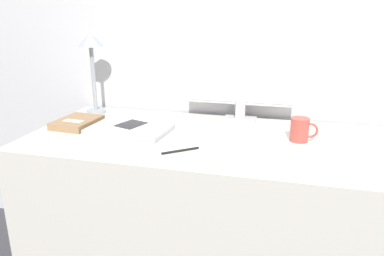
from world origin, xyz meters
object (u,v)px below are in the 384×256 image
(notebook, at_px, (77,122))
(pen, at_px, (180,151))
(laptop, at_px, (130,129))
(desk_lamp, at_px, (92,54))
(monitor, at_px, (242,71))
(coffee_mug, at_px, (300,130))
(keyboard, at_px, (266,153))
(ereader, at_px, (131,125))

(notebook, xyz_separation_m, pen, (0.55, -0.20, -0.01))
(notebook, bearing_deg, laptop, -4.74)
(desk_lamp, relative_size, pen, 3.28)
(monitor, height_order, coffee_mug, monitor)
(keyboard, xyz_separation_m, desk_lamp, (-0.88, 0.37, 0.29))
(monitor, relative_size, ereader, 2.55)
(monitor, distance_m, pen, 0.54)
(desk_lamp, bearing_deg, monitor, 3.71)
(laptop, distance_m, pen, 0.33)
(keyboard, height_order, laptop, laptop)
(pen, bearing_deg, notebook, 160.19)
(notebook, bearing_deg, monitor, 20.64)
(laptop, distance_m, notebook, 0.27)
(laptop, bearing_deg, monitor, 33.25)
(desk_lamp, bearing_deg, coffee_mug, -10.23)
(monitor, relative_size, coffee_mug, 4.68)
(laptop, relative_size, notebook, 1.60)
(ereader, bearing_deg, laptop, -136.54)
(laptop, bearing_deg, pen, -32.05)
(desk_lamp, xyz_separation_m, coffee_mug, (1.00, -0.18, -0.25))
(laptop, bearing_deg, notebook, 175.26)
(monitor, xyz_separation_m, pen, (-0.16, -0.46, -0.23))
(coffee_mug, bearing_deg, laptop, -175.11)
(notebook, bearing_deg, pen, -19.81)
(desk_lamp, bearing_deg, ereader, -38.69)
(ereader, relative_size, pen, 1.64)
(monitor, height_order, pen, monitor)
(monitor, relative_size, keyboard, 1.77)
(laptop, xyz_separation_m, coffee_mug, (0.71, 0.06, 0.04))
(ereader, bearing_deg, monitor, 33.11)
(monitor, distance_m, laptop, 0.57)
(pen, bearing_deg, ereader, 146.73)
(ereader, xyz_separation_m, notebook, (-0.27, 0.02, -0.01))
(ereader, height_order, notebook, same)
(desk_lamp, relative_size, notebook, 1.80)
(desk_lamp, bearing_deg, pen, -36.18)
(laptop, relative_size, desk_lamp, 0.89)
(keyboard, distance_m, notebook, 0.87)
(monitor, height_order, notebook, monitor)
(monitor, bearing_deg, coffee_mug, -40.10)
(keyboard, distance_m, laptop, 0.60)
(pen, bearing_deg, desk_lamp, 143.82)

